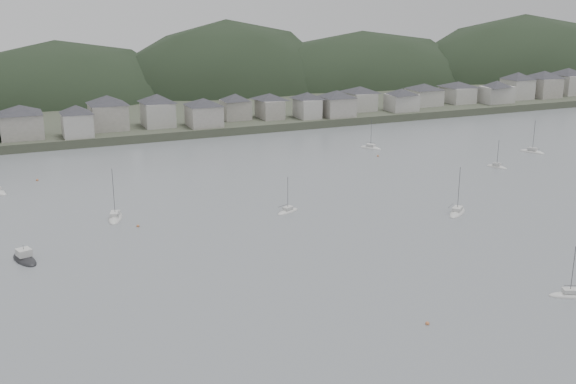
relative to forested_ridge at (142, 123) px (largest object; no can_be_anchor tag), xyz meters
name	(u,v)px	position (x,y,z in m)	size (l,w,h in m)	color
ground	(496,369)	(-4.83, -269.40, 11.28)	(900.00, 900.00, 0.00)	slate
far_shore_land	(121,91)	(-4.83, 25.60, 12.78)	(900.00, 250.00, 3.00)	#383D2D
forested_ridge	(142,123)	(0.00, 0.00, 0.00)	(851.55, 103.94, 102.57)	black
waterfront_town	(298,102)	(45.75, -86.06, 19.95)	(451.48, 28.46, 12.92)	gray
moored_fleet	(282,232)	(-10.53, -204.30, 11.46)	(263.48, 158.14, 13.22)	silver
motor_launch_far	(25,259)	(-63.78, -199.60, 11.57)	(5.84, 9.67, 4.15)	black
mooring_buoys	(268,224)	(-11.34, -197.90, 11.43)	(174.40, 117.51, 0.70)	#B86A3D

